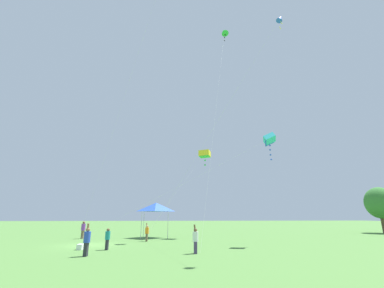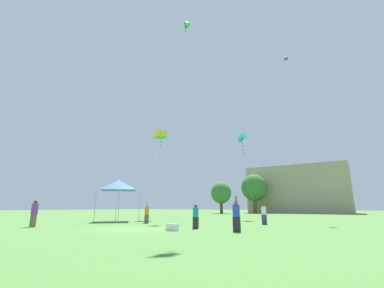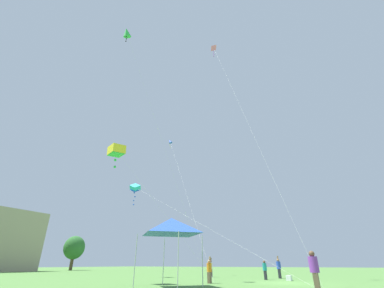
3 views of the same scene
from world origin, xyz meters
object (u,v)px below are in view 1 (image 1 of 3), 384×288
cooler_box (80,247)px  person_white_shirt (195,239)px  person_blue_shirt (87,240)px  kite_cyan_box_3 (269,140)px  kite_green_diamond_2 (224,32)px  kite_yellow_box_4 (205,154)px  person_teal_shirt (107,238)px  person_orange_shirt (147,232)px  kite_blue_diamond_1 (279,20)px  festival_tent (156,207)px  person_purple_shirt (83,229)px

cooler_box → person_white_shirt: 8.92m
person_blue_shirt → kite_cyan_box_3: (-5.10, 14.62, 8.58)m
kite_green_diamond_2 → kite_yellow_box_4: 17.59m
person_teal_shirt → kite_cyan_box_3: kite_cyan_box_3 is taller
person_teal_shirt → kite_green_diamond_2: 30.31m
person_orange_shirt → person_teal_shirt: person_orange_shirt is taller
kite_cyan_box_3 → kite_yellow_box_4: bearing=-149.4°
person_orange_shirt → kite_blue_diamond_1: size_ratio=0.10×
festival_tent → person_orange_shirt: 5.10m
kite_cyan_box_3 → kite_yellow_box_4: kite_yellow_box_4 is taller
festival_tent → person_blue_shirt: 14.57m
festival_tent → person_white_shirt: 13.95m
kite_blue_diamond_1 → kite_green_diamond_2: bearing=-173.1°
person_orange_shirt → kite_blue_diamond_1: (10.44, 10.88, 17.20)m
festival_tent → person_white_shirt: bearing=14.4°
person_white_shirt → person_teal_shirt: (-2.48, -6.41, -0.08)m
person_orange_shirt → kite_yellow_box_4: kite_yellow_box_4 is taller
person_teal_shirt → kite_yellow_box_4: (-10.64, 8.92, 9.21)m
person_white_shirt → kite_blue_diamond_1: (1.51, 6.87, 17.15)m
festival_tent → person_purple_shirt: (0.55, -7.99, -2.45)m
person_purple_shirt → kite_cyan_box_3: (8.25, 19.03, 8.54)m
person_blue_shirt → person_purple_shirt: (-13.34, -4.40, 0.04)m
person_orange_shirt → kite_cyan_box_3: bearing=-176.1°
cooler_box → kite_blue_diamond_1: bearing=74.1°
person_white_shirt → person_teal_shirt: bearing=-14.5°
kite_blue_diamond_1 → kite_cyan_box_3: bearing=172.9°
person_white_shirt → person_purple_shirt: person_white_shirt is taller
festival_tent → person_teal_shirt: festival_tent is taller
person_white_shirt → person_blue_shirt: bearing=11.7°
kite_green_diamond_2 → person_white_shirt: bearing=-25.0°
person_purple_shirt → kite_green_diamond_2: size_ratio=0.07×
person_white_shirt → kite_blue_diamond_1: bearing=174.3°
person_white_shirt → person_teal_shirt: person_white_shirt is taller
cooler_box → festival_tent: bearing=154.4°
kite_blue_diamond_1 → kite_green_diamond_2: kite_green_diamond_2 is taller
cooler_box → kite_yellow_box_4: (-10.28, 10.94, 9.84)m
person_white_shirt → kite_yellow_box_4: bearing=-94.2°
festival_tent → kite_blue_diamond_1: size_ratio=0.21×
person_blue_shirt → person_white_shirt: size_ratio=1.05×
person_teal_shirt → kite_blue_diamond_1: (3.99, 13.28, 17.23)m
kite_green_diamond_2 → kite_cyan_box_3: bearing=18.5°
person_orange_shirt → kite_green_diamond_2: bearing=-140.2°
kite_green_diamond_2 → kite_cyan_box_3: kite_green_diamond_2 is taller
festival_tent → person_purple_shirt: festival_tent is taller
person_purple_shirt → person_orange_shirt: (3.80, 7.40, -0.14)m
cooler_box → person_purple_shirt: (-9.89, -2.98, 0.80)m
person_blue_shirt → kite_green_diamond_2: 31.48m
kite_blue_diamond_1 → kite_cyan_box_3: size_ratio=0.93×
cooler_box → person_white_shirt: person_white_shirt is taller
person_purple_shirt → kite_green_diamond_2: 31.21m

